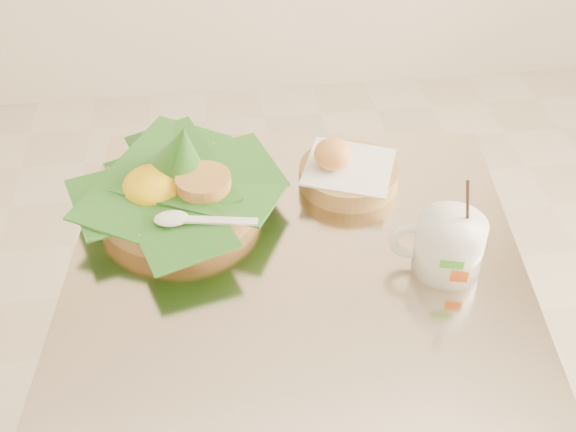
{
  "coord_description": "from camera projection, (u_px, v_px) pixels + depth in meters",
  "views": [
    {
      "loc": [
        0.01,
        -0.85,
        1.52
      ],
      "look_at": [
        0.12,
        -0.02,
        0.82
      ],
      "focal_mm": 45.0,
      "sensor_mm": 36.0,
      "label": 1
    }
  ],
  "objects": [
    {
      "name": "bread_basket",
      "position": [
        346.0,
        171.0,
        1.25
      ],
      "size": [
        0.19,
        0.19,
        0.09
      ],
      "rotation": [
        0.0,
        0.0,
        0.43
      ],
      "color": "#AA7F48",
      "rests_on": "cafe_table"
    },
    {
      "name": "rice_basket",
      "position": [
        178.0,
        185.0,
        1.19
      ],
      "size": [
        0.34,
        0.34,
        0.17
      ],
      "rotation": [
        0.0,
        0.0,
        0.13
      ],
      "color": "#AA7F48",
      "rests_on": "cafe_table"
    },
    {
      "name": "cafe_table",
      "position": [
        296.0,
        350.0,
        1.26
      ],
      "size": [
        0.78,
        0.78,
        0.75
      ],
      "rotation": [
        0.0,
        0.0,
        -0.12
      ],
      "color": "gray",
      "rests_on": "floor"
    },
    {
      "name": "coffee_mug",
      "position": [
        447.0,
        244.0,
        1.08
      ],
      "size": [
        0.14,
        0.11,
        0.18
      ],
      "rotation": [
        0.0,
        0.0,
        -0.25
      ],
      "color": "white",
      "rests_on": "cafe_table"
    }
  ]
}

